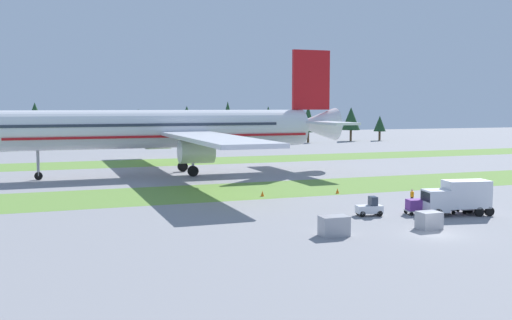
# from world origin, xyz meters

# --- Properties ---
(ground_plane) EXTENTS (400.00, 400.00, 0.00)m
(ground_plane) POSITION_xyz_m (0.00, 0.00, 0.00)
(ground_plane) COLOR gray
(grass_strip_near) EXTENTS (320.00, 15.17, 0.01)m
(grass_strip_near) POSITION_xyz_m (0.00, 30.73, 0.00)
(grass_strip_near) COLOR olive
(grass_strip_near) RESTS_ON ground
(grass_strip_far) EXTENTS (320.00, 15.17, 0.01)m
(grass_strip_far) POSITION_xyz_m (0.00, 73.07, 0.00)
(grass_strip_far) COLOR olive
(grass_strip_far) RESTS_ON ground
(airliner) EXTENTS (58.21, 71.41, 20.79)m
(airliner) POSITION_xyz_m (-12.01, 51.90, 7.45)
(airliner) COLOR silver
(airliner) RESTS_ON ground
(baggage_tug) EXTENTS (2.79, 1.75, 1.97)m
(baggage_tug) POSITION_xyz_m (-0.85, 9.53, 0.81)
(baggage_tug) COLOR silver
(baggage_tug) RESTS_ON ground
(cargo_dolly_lead) EXTENTS (2.43, 1.87, 1.55)m
(cargo_dolly_lead) POSITION_xyz_m (4.09, 8.63, 0.92)
(cargo_dolly_lead) COLOR #A3A3A8
(cargo_dolly_lead) RESTS_ON ground
(cargo_dolly_second) EXTENTS (2.43, 1.87, 1.55)m
(cargo_dolly_second) POSITION_xyz_m (6.94, 8.11, 0.92)
(cargo_dolly_second) COLOR #A3A3A8
(cargo_dolly_second) RESTS_ON ground
(cargo_dolly_third) EXTENTS (2.43, 1.87, 1.55)m
(cargo_dolly_third) POSITION_xyz_m (9.80, 7.59, 0.92)
(cargo_dolly_third) COLOR #A3A3A8
(cargo_dolly_third) RESTS_ON ground
(catering_truck) EXTENTS (7.25, 3.48, 3.58)m
(catering_truck) POSITION_xyz_m (7.70, 6.73, 1.95)
(catering_truck) COLOR silver
(catering_truck) RESTS_ON ground
(ground_crew_marshaller) EXTENTS (0.36, 0.56, 1.74)m
(ground_crew_marshaller) POSITION_xyz_m (7.28, 14.02, 0.95)
(ground_crew_marshaller) COLOR black
(ground_crew_marshaller) RESTS_ON ground
(uld_container_0) EXTENTS (2.08, 1.71, 1.71)m
(uld_container_0) POSITION_xyz_m (-8.29, 2.61, 0.86)
(uld_container_0) COLOR #A3A3A8
(uld_container_0) RESTS_ON ground
(uld_container_1) EXTENTS (2.08, 1.70, 1.71)m
(uld_container_1) POSITION_xyz_m (-8.75, 2.54, 0.85)
(uld_container_1) COLOR #A3A3A8
(uld_container_1) RESTS_ON ground
(uld_container_2) EXTENTS (2.02, 1.63, 1.58)m
(uld_container_2) POSITION_xyz_m (0.91, 2.19, 0.79)
(uld_container_2) COLOR #A3A3A8
(uld_container_2) RESTS_ON ground
(taxiway_marker_0) EXTENTS (0.44, 0.44, 0.69)m
(taxiway_marker_0) POSITION_xyz_m (-6.61, 25.31, 0.34)
(taxiway_marker_0) COLOR orange
(taxiway_marker_0) RESTS_ON ground
(taxiway_marker_1) EXTENTS (0.44, 0.44, 0.67)m
(taxiway_marker_1) POSITION_xyz_m (3.23, 24.30, 0.33)
(taxiway_marker_1) COLOR orange
(taxiway_marker_1) RESTS_ON ground
(distant_tree_line) EXTENTS (146.15, 10.39, 12.47)m
(distant_tree_line) POSITION_xyz_m (-5.53, 122.39, 6.99)
(distant_tree_line) COLOR #4C3823
(distant_tree_line) RESTS_ON ground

